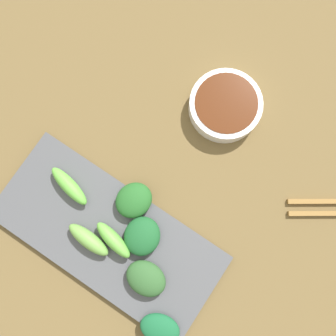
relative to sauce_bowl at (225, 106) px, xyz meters
name	(u,v)px	position (x,y,z in m)	size (l,w,h in m)	color
tabletop	(157,179)	(0.16, -0.03, -0.03)	(2.10, 2.10, 0.02)	brown
sauce_bowl	(225,106)	(0.00, 0.00, 0.00)	(0.12, 0.12, 0.03)	white
serving_plate	(109,236)	(0.29, -0.04, -0.01)	(0.17, 0.37, 0.01)	#4A4B4F
broccoli_stalk_0	(89,240)	(0.31, -0.06, 0.01)	(0.03, 0.08, 0.03)	#6AA045
broccoli_leafy_1	(146,278)	(0.31, 0.05, 0.01)	(0.05, 0.07, 0.03)	#2D572A
broccoli_leafy_2	(134,200)	(0.22, -0.04, 0.01)	(0.06, 0.05, 0.03)	#225D24
broccoli_stalk_3	(69,186)	(0.26, -0.14, 0.01)	(0.02, 0.08, 0.03)	#61B340
broccoli_leafy_4	(160,329)	(0.36, 0.11, 0.00)	(0.04, 0.06, 0.02)	#185B33
broccoli_leafy_5	(142,236)	(0.26, 0.01, 0.01)	(0.06, 0.06, 0.03)	#1A5529
broccoli_stalk_6	(111,238)	(0.29, -0.03, 0.01)	(0.02, 0.07, 0.03)	#65B143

